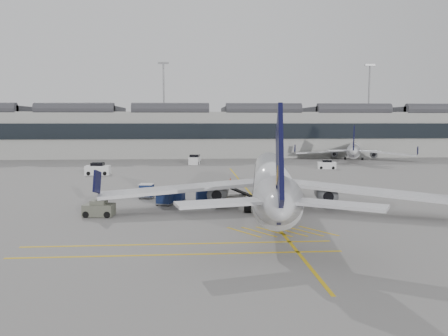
{
  "coord_description": "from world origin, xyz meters",
  "views": [
    {
      "loc": [
        3.04,
        -40.45,
        8.66
      ],
      "look_at": [
        6.21,
        3.4,
        4.0
      ],
      "focal_mm": 35.0,
      "sensor_mm": 36.0,
      "label": 1
    }
  ],
  "objects": [
    {
      "name": "ramp_agent_a",
      "position": [
        4.19,
        6.58,
        0.83
      ],
      "size": [
        0.72,
        0.64,
        1.66
      ],
      "primitive_type": "imported",
      "rotation": [
        0.0,
        0.0,
        0.5
      ],
      "color": "orange",
      "rests_on": "ground"
    },
    {
      "name": "safety_cone_engine",
      "position": [
        16.86,
        4.88,
        0.24
      ],
      "size": [
        0.35,
        0.35,
        0.49
      ],
      "primitive_type": "cone",
      "color": "#F24C0A",
      "rests_on": "ground"
    },
    {
      "name": "service_van_left",
      "position": [
        -12.52,
        32.05,
        0.9
      ],
      "size": [
        3.95,
        2.04,
        2.01
      ],
      "rotation": [
        0.0,
        0.0,
        -0.02
      ],
      "color": "silver",
      "rests_on": "ground"
    },
    {
      "name": "ramp_agent_b",
      "position": [
        4.23,
        6.95,
        1.0
      ],
      "size": [
        1.03,
        0.84,
        1.99
      ],
      "primitive_type": "imported",
      "rotation": [
        0.0,
        0.0,
        3.23
      ],
      "color": "orange",
      "rests_on": "ground"
    },
    {
      "name": "belt_loader",
      "position": [
        6.68,
        6.61,
        0.59
      ],
      "size": [
        5.06,
        2.27,
        2.01
      ],
      "rotation": [
        0.0,
        0.0,
        -0.17
      ],
      "color": "beige",
      "rests_on": "ground"
    },
    {
      "name": "baggage_cart_c",
      "position": [
        0.12,
        4.76,
        0.91
      ],
      "size": [
        1.97,
        1.8,
        1.7
      ],
      "rotation": [
        0.0,
        0.0,
        -0.35
      ],
      "color": "gray",
      "rests_on": "ground"
    },
    {
      "name": "terminal",
      "position": [
        0.0,
        71.93,
        6.14
      ],
      "size": [
        200.0,
        20.45,
        12.4
      ],
      "color": "#9E9E99",
      "rests_on": "ground"
    },
    {
      "name": "service_van_right",
      "position": [
        27.81,
        38.25,
        0.75
      ],
      "size": [
        3.49,
        2.17,
        1.68
      ],
      "rotation": [
        0.0,
        0.0,
        -0.17
      ],
      "color": "silver",
      "rests_on": "ground"
    },
    {
      "name": "baggage_cart_b",
      "position": [
        -2.19,
        8.96,
        0.9
      ],
      "size": [
        1.78,
        1.54,
        1.68
      ],
      "rotation": [
        0.0,
        0.0,
        -0.15
      ],
      "color": "gray",
      "rests_on": "ground"
    },
    {
      "name": "ground",
      "position": [
        0.0,
        0.0,
        0.0
      ],
      "size": [
        220.0,
        220.0,
        0.0
      ],
      "primitive_type": "plane",
      "color": "gray",
      "rests_on": "ground"
    },
    {
      "name": "safety_cone_nose",
      "position": [
        8.5,
        22.3,
        0.27
      ],
      "size": [
        0.39,
        0.39,
        0.54
      ],
      "primitive_type": "cone",
      "color": "#F24C0A",
      "rests_on": "ground"
    },
    {
      "name": "pushback_tug",
      "position": [
        -5.59,
        -0.22,
        0.67
      ],
      "size": [
        2.87,
        1.96,
        1.52
      ],
      "rotation": [
        0.0,
        0.0,
        -0.11
      ],
      "color": "#595A4D",
      "rests_on": "ground"
    },
    {
      "name": "baggage_cart_d",
      "position": [
        1.3,
        6.45,
        0.93
      ],
      "size": [
        1.97,
        1.78,
        1.73
      ],
      "rotation": [
        0.0,
        0.0,
        -0.3
      ],
      "color": "gray",
      "rests_on": "ground"
    },
    {
      "name": "airliner_main",
      "position": [
        10.83,
        1.68,
        2.9
      ],
      "size": [
        33.57,
        36.94,
        9.86
      ],
      "rotation": [
        0.0,
        0.0,
        -0.15
      ],
      "color": "silver",
      "rests_on": "ground"
    },
    {
      "name": "baggage_cart_a",
      "position": [
        4.12,
        5.83,
        0.87
      ],
      "size": [
        1.69,
        1.46,
        1.62
      ],
      "rotation": [
        0.0,
        0.0,
        0.13
      ],
      "color": "gray",
      "rests_on": "ground"
    },
    {
      "name": "apron_markings",
      "position": [
        10.0,
        10.0,
        0.01
      ],
      "size": [
        0.25,
        60.0,
        0.01
      ],
      "primitive_type": "cube",
      "color": "gold",
      "rests_on": "ground"
    },
    {
      "name": "service_van_mid",
      "position": [
        3.48,
        48.94,
        0.89
      ],
      "size": [
        2.6,
        4.16,
        1.99
      ],
      "rotation": [
        0.0,
        0.0,
        1.39
      ],
      "color": "silver",
      "rests_on": "ground"
    },
    {
      "name": "light_masts",
      "position": [
        -1.67,
        86.0,
        14.49
      ],
      "size": [
        113.0,
        0.6,
        25.45
      ],
      "color": "slate",
      "rests_on": "ground"
    },
    {
      "name": "airliner_far",
      "position": [
        40.32,
        57.81,
        2.33
      ],
      "size": [
        25.6,
        28.34,
        7.93
      ],
      "rotation": [
        0.0,
        0.0,
        -0.37
      ],
      "color": "silver",
      "rests_on": "ground"
    }
  ]
}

